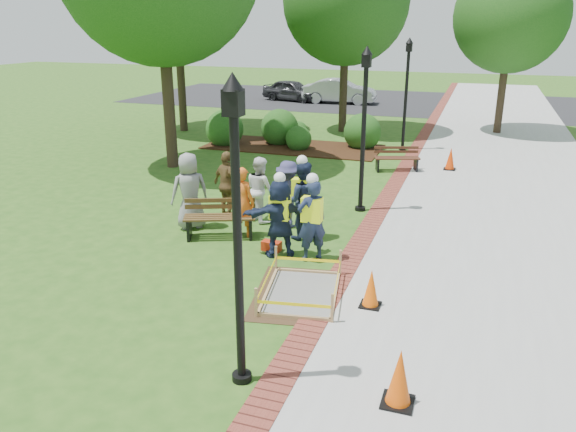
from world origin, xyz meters
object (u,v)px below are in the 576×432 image
(cone_front, at_px, (399,379))
(hivis_worker_a, at_px, (280,215))
(wet_concrete_pad, at_px, (301,283))
(bench_near, at_px, (220,226))
(hivis_worker_b, at_px, (312,218))
(lamp_near, at_px, (237,215))
(hivis_worker_c, at_px, (302,198))

(cone_front, xyz_separation_m, hivis_worker_a, (-3.17, 4.24, 0.52))
(wet_concrete_pad, xyz_separation_m, bench_near, (-2.70, 2.18, 0.05))
(wet_concrete_pad, xyz_separation_m, hivis_worker_b, (-0.30, 1.63, 0.71))
(bench_near, relative_size, cone_front, 2.07)
(hivis_worker_b, bearing_deg, wet_concrete_pad, -79.71)
(wet_concrete_pad, relative_size, lamp_near, 0.60)
(bench_near, height_order, lamp_near, lamp_near)
(bench_near, relative_size, hivis_worker_c, 0.87)
(hivis_worker_a, bearing_deg, wet_concrete_pad, -58.41)
(bench_near, distance_m, hivis_worker_c, 2.03)
(cone_front, distance_m, lamp_near, 3.01)
(wet_concrete_pad, height_order, hivis_worker_a, hivis_worker_a)
(wet_concrete_pad, height_order, hivis_worker_b, hivis_worker_b)
(hivis_worker_a, bearing_deg, hivis_worker_b, -0.22)
(hivis_worker_c, bearing_deg, bench_near, -162.30)
(hivis_worker_a, height_order, hivis_worker_b, hivis_worker_b)
(lamp_near, bearing_deg, bench_near, 118.54)
(bench_near, bearing_deg, lamp_near, -61.46)
(bench_near, xyz_separation_m, hivis_worker_a, (1.69, -0.55, 0.64))
(lamp_near, relative_size, hivis_worker_b, 2.23)
(wet_concrete_pad, height_order, hivis_worker_c, hivis_worker_c)
(wet_concrete_pad, bearing_deg, hivis_worker_a, 121.59)
(lamp_near, xyz_separation_m, hivis_worker_a, (-1.00, 4.41, -1.55))
(hivis_worker_a, distance_m, hivis_worker_b, 0.71)
(bench_near, height_order, cone_front, bench_near)
(lamp_near, bearing_deg, hivis_worker_c, 98.99)
(wet_concrete_pad, bearing_deg, bench_near, 141.03)
(hivis_worker_b, relative_size, hivis_worker_c, 0.96)
(hivis_worker_a, bearing_deg, cone_front, -53.15)
(lamp_near, bearing_deg, wet_concrete_pad, 89.97)
(wet_concrete_pad, relative_size, cone_front, 3.06)
(lamp_near, height_order, hivis_worker_b, lamp_near)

